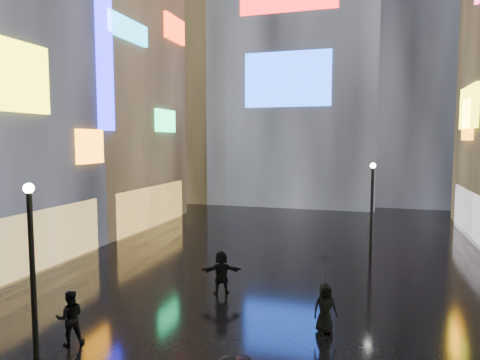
% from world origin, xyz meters
% --- Properties ---
extents(ground, '(140.00, 140.00, 0.00)m').
position_xyz_m(ground, '(0.00, 20.00, 0.00)').
color(ground, black).
rests_on(ground, ground).
extents(building_left_far, '(10.28, 12.00, 22.00)m').
position_xyz_m(building_left_far, '(-15.98, 26.00, 10.98)').
color(building_left_far, black).
rests_on(building_left_far, ground).
extents(tower_main, '(16.00, 14.20, 42.00)m').
position_xyz_m(tower_main, '(-3.00, 43.97, 21.01)').
color(tower_main, black).
rests_on(tower_main, ground).
extents(tower_flank_right, '(12.00, 12.00, 34.00)m').
position_xyz_m(tower_flank_right, '(9.00, 46.00, 17.00)').
color(tower_flank_right, black).
rests_on(tower_flank_right, ground).
extents(tower_flank_left, '(10.00, 10.00, 26.00)m').
position_xyz_m(tower_flank_left, '(-14.00, 42.00, 13.00)').
color(tower_flank_left, black).
rests_on(tower_flank_left, ground).
extents(lamp_near, '(0.30, 0.30, 5.20)m').
position_xyz_m(lamp_near, '(-4.89, 7.30, 2.94)').
color(lamp_near, black).
rests_on(lamp_near, ground).
extents(lamp_far, '(0.30, 0.30, 5.20)m').
position_xyz_m(lamp_far, '(4.61, 21.60, 2.94)').
color(lamp_far, black).
rests_on(lamp_far, ground).
extents(pedestrian_1, '(1.07, 1.04, 1.73)m').
position_xyz_m(pedestrian_1, '(-4.46, 8.30, 0.87)').
color(pedestrian_1, black).
rests_on(pedestrian_1, ground).
extents(pedestrian_4, '(0.96, 0.82, 1.66)m').
position_xyz_m(pedestrian_4, '(3.13, 11.48, 0.83)').
color(pedestrian_4, black).
rests_on(pedestrian_4, ground).
extents(pedestrian_5, '(1.78, 1.12, 1.83)m').
position_xyz_m(pedestrian_5, '(-1.37, 13.85, 0.92)').
color(pedestrian_5, black).
rests_on(pedestrian_5, ground).
extents(umbrella_2, '(1.31, 1.33, 0.96)m').
position_xyz_m(umbrella_2, '(3.13, 11.48, 2.14)').
color(umbrella_2, black).
rests_on(umbrella_2, pedestrian_4).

